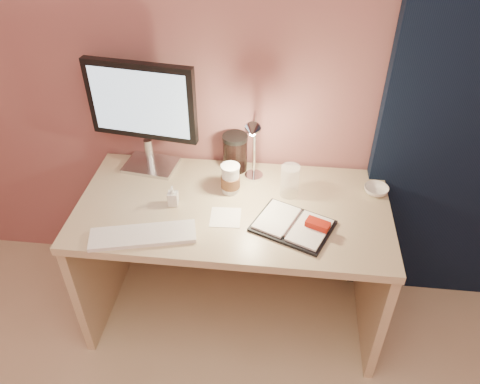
# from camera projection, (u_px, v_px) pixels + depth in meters

# --- Properties ---
(room) EXTENTS (3.50, 3.50, 3.50)m
(room) POSITION_uv_depth(u_px,v_px,m) (462.00, 103.00, 2.00)
(room) COLOR #C6B28E
(room) RESTS_ON ground
(desk) EXTENTS (1.40, 0.70, 0.73)m
(desk) POSITION_uv_depth(u_px,v_px,m) (235.00, 232.00, 2.29)
(desk) COLOR tan
(desk) RESTS_ON ground
(monitor) EXTENTS (0.51, 0.21, 0.55)m
(monitor) POSITION_uv_depth(u_px,v_px,m) (143.00, 108.00, 2.13)
(monitor) COLOR silver
(monitor) RESTS_ON desk
(keyboard) EXTENTS (0.45, 0.23, 0.02)m
(keyboard) POSITION_uv_depth(u_px,v_px,m) (143.00, 235.00, 1.93)
(keyboard) COLOR white
(keyboard) RESTS_ON desk
(planner) EXTENTS (0.38, 0.34, 0.05)m
(planner) POSITION_uv_depth(u_px,v_px,m) (295.00, 225.00, 1.97)
(planner) COLOR black
(planner) RESTS_ON desk
(paper_a) EXTENTS (0.21, 0.21, 0.00)m
(paper_a) POSITION_uv_depth(u_px,v_px,m) (288.00, 223.00, 1.99)
(paper_a) COLOR white
(paper_a) RESTS_ON desk
(paper_b) EXTENTS (0.14, 0.14, 0.00)m
(paper_b) POSITION_uv_depth(u_px,v_px,m) (225.00, 217.00, 2.03)
(paper_b) COLOR white
(paper_b) RESTS_ON desk
(coffee_cup) EXTENTS (0.09, 0.09, 0.14)m
(coffee_cup) POSITION_uv_depth(u_px,v_px,m) (230.00, 179.00, 2.13)
(coffee_cup) COLOR silver
(coffee_cup) RESTS_ON desk
(clear_cup) EXTENTS (0.09, 0.09, 0.15)m
(clear_cup) POSITION_uv_depth(u_px,v_px,m) (290.00, 181.00, 2.11)
(clear_cup) COLOR white
(clear_cup) RESTS_ON desk
(bowl) EXTENTS (0.14, 0.14, 0.03)m
(bowl) POSITION_uv_depth(u_px,v_px,m) (376.00, 190.00, 2.15)
(bowl) COLOR silver
(bowl) RESTS_ON desk
(lotion_bottle) EXTENTS (0.05, 0.05, 0.10)m
(lotion_bottle) POSITION_uv_depth(u_px,v_px,m) (173.00, 196.00, 2.07)
(lotion_bottle) COLOR silver
(lotion_bottle) RESTS_ON desk
(dark_jar) EXTENTS (0.12, 0.12, 0.17)m
(dark_jar) POSITION_uv_depth(u_px,v_px,m) (235.00, 154.00, 2.27)
(dark_jar) COLOR black
(dark_jar) RESTS_ON desk
(desk_lamp) EXTENTS (0.09, 0.23, 0.38)m
(desk_lamp) POSITION_uv_depth(u_px,v_px,m) (252.00, 146.00, 2.04)
(desk_lamp) COLOR silver
(desk_lamp) RESTS_ON desk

